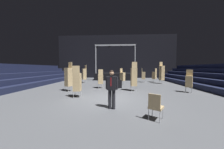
% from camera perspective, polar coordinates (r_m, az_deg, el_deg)
% --- Properties ---
extents(ground_plane, '(22.00, 30.00, 0.10)m').
position_cam_1_polar(ground_plane, '(7.06, -1.10, -12.19)').
color(ground_plane, '#515459').
extents(arena_end_wall, '(22.00, 0.30, 8.00)m').
position_cam_1_polar(arena_end_wall, '(21.90, 1.97, 8.88)').
color(arena_end_wall, black).
rests_on(arena_end_wall, ground_plane).
extents(stage_riser, '(6.27, 3.05, 5.28)m').
position_cam_1_polar(stage_riser, '(18.25, 1.68, -0.64)').
color(stage_riser, black).
rests_on(stage_riser, ground_plane).
extents(man_with_tie, '(0.57, 0.32, 1.73)m').
position_cam_1_polar(man_with_tie, '(5.11, -0.17, -6.25)').
color(man_with_tie, black).
rests_on(man_with_tie, ground_plane).
extents(chair_stack_front_left, '(0.47, 0.47, 1.96)m').
position_cam_1_polar(chair_stack_front_left, '(7.46, -16.94, -3.39)').
color(chair_stack_front_left, '#B2B5BA').
rests_on(chair_stack_front_left, ground_plane).
extents(chair_stack_front_right, '(0.62, 0.62, 2.22)m').
position_cam_1_polar(chair_stack_front_right, '(14.75, -13.66, 0.33)').
color(chair_stack_front_right, '#B2B5BA').
rests_on(chair_stack_front_right, ground_plane).
extents(chair_stack_mid_left, '(0.62, 0.62, 1.79)m').
position_cam_1_polar(chair_stack_mid_left, '(15.99, 20.33, -0.32)').
color(chair_stack_mid_left, '#B2B5BA').
rests_on(chair_stack_mid_left, ground_plane).
extents(chair_stack_mid_right, '(0.48, 0.48, 2.31)m').
position_cam_1_polar(chair_stack_mid_right, '(9.30, 10.80, -0.99)').
color(chair_stack_mid_right, '#B2B5BA').
rests_on(chair_stack_mid_right, ground_plane).
extents(chair_stack_mid_centre, '(0.51, 0.51, 1.79)m').
position_cam_1_polar(chair_stack_mid_centre, '(15.33, 15.34, -0.38)').
color(chair_stack_mid_centre, '#B2B5BA').
rests_on(chair_stack_mid_centre, ground_plane).
extents(chair_stack_rear_left, '(0.53, 0.53, 1.71)m').
position_cam_1_polar(chair_stack_rear_left, '(10.46, -5.74, -2.11)').
color(chair_stack_rear_left, '#B2B5BA').
rests_on(chair_stack_rear_left, ground_plane).
extents(chair_stack_rear_right, '(0.62, 0.62, 1.79)m').
position_cam_1_polar(chair_stack_rear_right, '(12.99, 5.23, -0.90)').
color(chair_stack_rear_right, '#B2B5BA').
rests_on(chair_stack_rear_right, ground_plane).
extents(chair_stack_rear_centre, '(0.56, 0.56, 2.56)m').
position_cam_1_polar(chair_stack_rear_centre, '(14.69, 23.52, 0.80)').
color(chair_stack_rear_centre, '#B2B5BA').
rests_on(chair_stack_rear_centre, ground_plane).
extents(chair_stack_aisle_left, '(0.61, 0.61, 1.71)m').
position_cam_1_polar(chair_stack_aisle_left, '(10.28, 33.93, -2.72)').
color(chair_stack_aisle_left, '#B2B5BA').
rests_on(chair_stack_aisle_left, ground_plane).
extents(chair_stack_aisle_right, '(0.60, 0.60, 2.31)m').
position_cam_1_polar(chair_stack_aisle_right, '(9.63, -20.81, -1.00)').
color(chair_stack_aisle_right, '#B2B5BA').
rests_on(chair_stack_aisle_right, ground_plane).
extents(equipment_road_case, '(1.08, 0.95, 0.73)m').
position_cam_1_polar(equipment_road_case, '(10.53, 1.99, -4.76)').
color(equipment_road_case, black).
rests_on(equipment_road_case, ground_plane).
extents(loose_chair_near_man, '(0.61, 0.61, 0.95)m').
position_cam_1_polar(loose_chair_near_man, '(4.38, 20.76, -14.11)').
color(loose_chair_near_man, '#B2B5BA').
rests_on(loose_chair_near_man, ground_plane).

